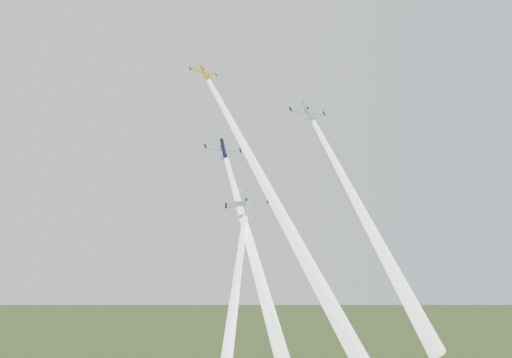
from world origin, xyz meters
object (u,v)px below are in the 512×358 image
at_px(plane_silver_right, 309,112).
at_px(plane_silver_low, 247,204).
at_px(plane_yellow, 204,72).
at_px(plane_navy, 223,149).

relative_size(plane_silver_right, plane_silver_low, 1.01).
relative_size(plane_yellow, plane_silver_right, 0.77).
xyz_separation_m(plane_yellow, plane_navy, (3.90, -2.48, -17.29)).
distance_m(plane_navy, plane_silver_low, 18.28).
height_order(plane_navy, plane_silver_right, plane_silver_right).
bearing_deg(plane_silver_low, plane_yellow, 131.91).
distance_m(plane_silver_right, plane_silver_low, 30.05).
bearing_deg(plane_silver_right, plane_navy, 168.01).
relative_size(plane_navy, plane_silver_low, 0.95).
height_order(plane_yellow, plane_silver_low, plane_yellow).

